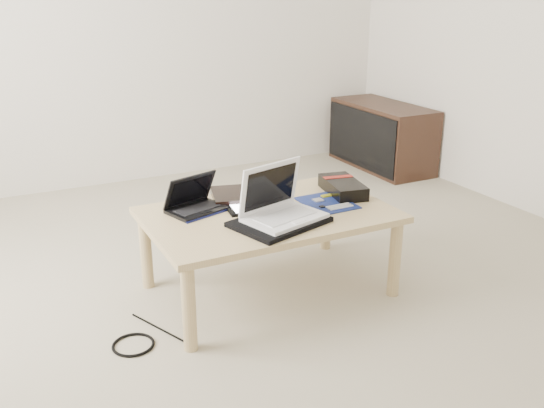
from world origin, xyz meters
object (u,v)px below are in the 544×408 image
netbook (195,203)px  gpu_box (343,187)px  media_cabinet (381,136)px  coffee_table (269,222)px  white_laptop (280,207)px

netbook → gpu_box: size_ratio=0.90×
media_cabinet → gpu_box: media_cabinet is taller
coffee_table → media_cabinet: size_ratio=1.22×
gpu_box → media_cabinet: bearing=47.3°
media_cabinet → netbook: (-2.02, -1.29, 0.19)m
media_cabinet → white_laptop: (-1.74, -1.59, 0.22)m
coffee_table → netbook: netbook is taller
netbook → gpu_box: netbook is taller
coffee_table → netbook: size_ratio=3.76×
media_cabinet → white_laptop: 2.36m
coffee_table → netbook: (-0.29, 0.17, 0.08)m
coffee_table → gpu_box: gpu_box is taller
netbook → gpu_box: 0.74m
media_cabinet → gpu_box: 1.90m
media_cabinet → netbook: bearing=-147.4°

